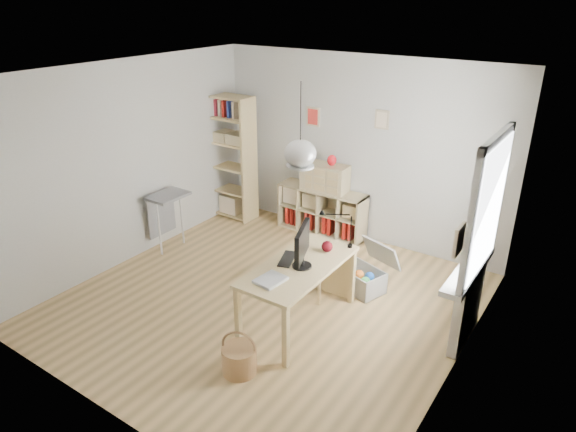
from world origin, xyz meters
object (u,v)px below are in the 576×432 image
Objects in this scene: cube_shelf at (322,213)px; tall_bookshelf at (230,152)px; chair at (313,264)px; storage_chest at (365,275)px; drawer_chest at (325,177)px; desk at (299,272)px; monitor at (302,245)px.

cube_shelf is 0.70× the size of tall_bookshelf.
chair is 0.96× the size of storage_chest.
storage_chest is 1.82m from drawer_chest.
desk is 1.95× the size of storage_chest.
chair is 1.83m from drawer_chest.
chair is 0.72m from storage_chest.
tall_bookshelf reaches higher than drawer_chest.
tall_bookshelf reaches higher than monitor.
desk is 2.48m from cube_shelf.
desk is 2.41m from drawer_chest.
desk is at bearing -85.37° from chair.
tall_bookshelf reaches higher than desk.
drawer_chest is (-0.77, 1.59, 0.50)m from chair.
cube_shelf is 2.71× the size of monitor.
tall_bookshelf is (-2.59, 1.95, 0.43)m from desk.
chair reaches higher than storage_chest.
desk is 0.68m from chair.
chair is (2.39, -1.35, -0.67)m from tall_bookshelf.
cube_shelf is at bearing 95.16° from monitor.
tall_bookshelf is at bearing 137.69° from chair.
desk reaches higher than chair.
tall_bookshelf is 2.86× the size of drawer_chest.
storage_chest is (2.88, -0.87, -0.90)m from tall_bookshelf.
monitor reaches higher than cube_shelf.
monitor is (0.24, -0.62, 0.59)m from chair.
chair is at bearing -116.46° from storage_chest.
cube_shelf is 1.77m from tall_bookshelf.
drawer_chest is at bearing -33.77° from cube_shelf.
drawer_chest is at bearing 8.40° from tall_bookshelf.
tall_bookshelf is (-1.56, -0.28, 0.79)m from cube_shelf.
tall_bookshelf is 2.83m from chair.
monitor is 2.43m from drawer_chest.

